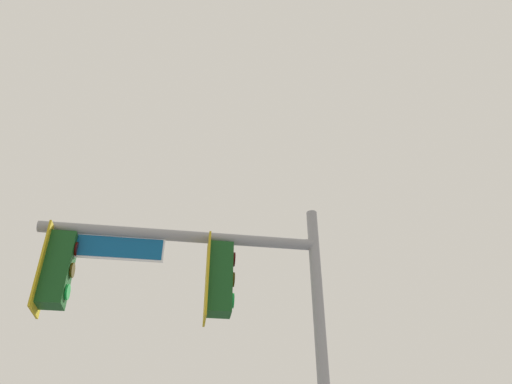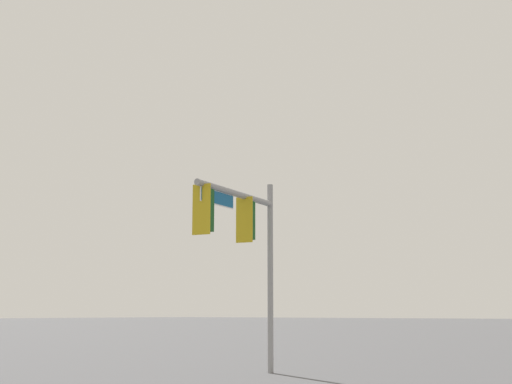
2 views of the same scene
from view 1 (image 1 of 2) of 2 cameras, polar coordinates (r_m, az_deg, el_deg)
The scene contains 1 object.
signal_pole_near at distance 7.41m, azimuth -7.41°, elevation -11.36°, with size 4.22×1.18×5.61m.
Camera 1 is at (-7.43, 0.90, 1.36)m, focal length 35.00 mm.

